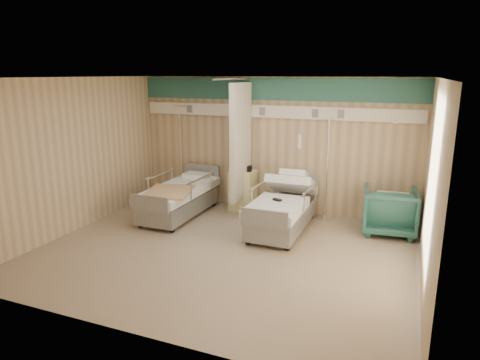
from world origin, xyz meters
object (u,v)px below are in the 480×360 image
at_px(bedside_cabinet, 243,190).
at_px(iv_stand_left, 182,182).
at_px(visitor_armchair, 389,211).
at_px(iv_stand_right, 325,199).
at_px(bed_left, 179,201).
at_px(bed_right, 282,214).

height_order(bedside_cabinet, iv_stand_left, iv_stand_left).
xyz_separation_m(visitor_armchair, iv_stand_right, (-1.24, 0.35, -0.02)).
relative_size(visitor_armchair, iv_stand_left, 0.43).
relative_size(bedside_cabinet, iv_stand_left, 0.39).
height_order(bedside_cabinet, visitor_armchair, visitor_armchair).
height_order(bed_left, visitor_armchair, visitor_armchair).
distance_m(bedside_cabinet, iv_stand_right, 1.76).
bearing_deg(iv_stand_left, bed_right, -19.99).
bearing_deg(bed_right, visitor_armchair, 17.97).
relative_size(bed_left, bedside_cabinet, 2.54).
bearing_deg(visitor_armchair, iv_stand_right, -21.00).
xyz_separation_m(bed_right, visitor_armchair, (1.85, 0.60, 0.12)).
height_order(bed_left, iv_stand_left, iv_stand_left).
relative_size(bed_right, iv_stand_right, 1.07).
xyz_separation_m(bedside_cabinet, visitor_armchair, (3.00, -0.30, 0.01)).
distance_m(iv_stand_right, iv_stand_left, 3.29).
bearing_deg(bedside_cabinet, bed_left, -139.40).
bearing_deg(visitor_armchair, iv_stand_left, -10.04).
distance_m(bed_right, iv_stand_left, 2.85).
xyz_separation_m(bed_right, iv_stand_right, (0.61, 0.95, 0.10)).
xyz_separation_m(bed_right, bedside_cabinet, (-1.15, 0.90, 0.11)).
distance_m(bed_left, bedside_cabinet, 1.39).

